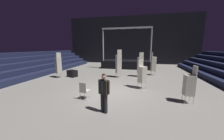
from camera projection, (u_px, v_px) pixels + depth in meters
name	position (u px, v px, depth m)	size (l,w,h in m)	color
ground_plane	(110.00, 92.00, 7.88)	(22.00, 30.00, 0.10)	gray
arena_end_wall	(130.00, 40.00, 21.57)	(22.00, 0.30, 8.00)	black
bleacher_bank_left	(8.00, 67.00, 10.62)	(3.75, 24.00, 2.25)	#191E38
stage_riser	(127.00, 63.00, 17.13)	(6.46, 2.90, 5.18)	black
man_with_tie	(104.00, 91.00, 5.20)	(0.56, 0.36, 1.70)	black
chair_stack_front_left	(119.00, 64.00, 11.50)	(0.61, 0.61, 2.56)	#B2B5BA
chair_stack_front_right	(189.00, 85.00, 6.15)	(0.46, 0.46, 1.88)	#B2B5BA
chair_stack_mid_left	(140.00, 65.00, 11.78)	(0.58, 0.58, 2.31)	#B2B5BA
chair_stack_mid_right	(142.00, 74.00, 8.39)	(0.62, 0.62, 1.96)	#B2B5BA
chair_stack_mid_centre	(58.00, 65.00, 11.40)	(0.60, 0.60, 2.31)	#B2B5BA
chair_stack_rear_left	(153.00, 64.00, 12.46)	(0.52, 0.52, 2.31)	#B2B5BA
equipment_road_case	(72.00, 73.00, 11.89)	(0.90, 0.60, 0.63)	black
loose_chair_near_man	(84.00, 90.00, 6.66)	(0.50, 0.50, 0.95)	#B2B5BA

